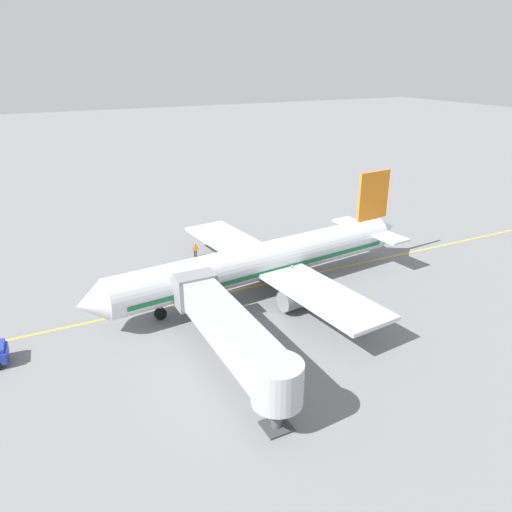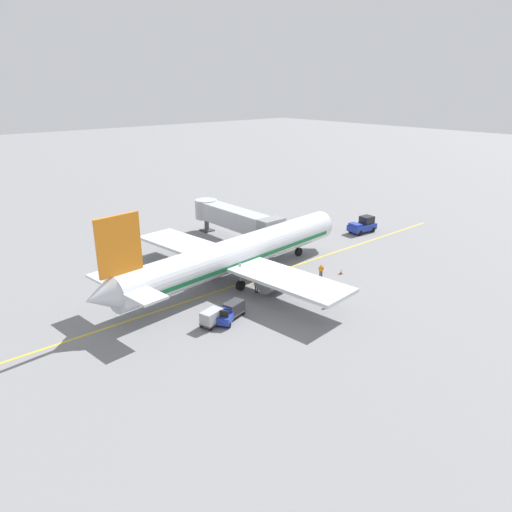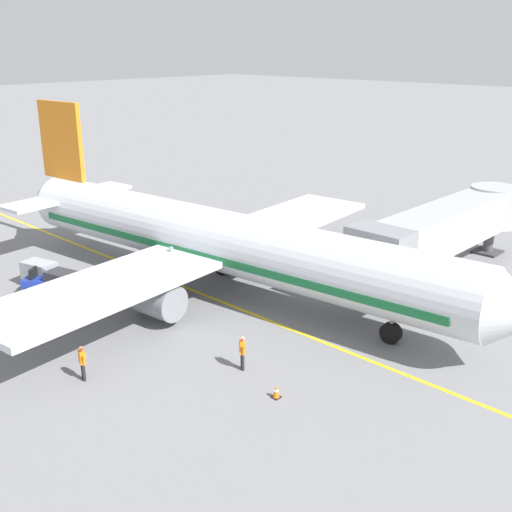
# 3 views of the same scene
# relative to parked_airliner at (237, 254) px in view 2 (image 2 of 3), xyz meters

# --- Properties ---
(ground_plane) EXTENTS (400.00, 400.00, 0.00)m
(ground_plane) POSITION_rel_parked_airliner_xyz_m (1.11, -1.61, -3.19)
(ground_plane) COLOR slate
(gate_lead_in_line) EXTENTS (0.24, 80.00, 0.01)m
(gate_lead_in_line) POSITION_rel_parked_airliner_xyz_m (1.11, -1.61, -3.18)
(gate_lead_in_line) COLOR gold
(gate_lead_in_line) RESTS_ON ground
(parked_airliner) EXTENTS (30.38, 37.35, 10.63)m
(parked_airliner) POSITION_rel_parked_airliner_xyz_m (0.00, 0.00, 0.00)
(parked_airliner) COLOR silver
(parked_airliner) RESTS_ON ground
(jet_bridge) EXTENTS (17.38, 3.50, 4.98)m
(jet_bridge) POSITION_rel_parked_airliner_xyz_m (-11.44, 8.81, 0.27)
(jet_bridge) COLOR #A8AAAF
(jet_bridge) RESTS_ON ground
(pushback_tractor) EXTENTS (2.54, 4.56, 2.40)m
(pushback_tractor) POSITION_rel_parked_airliner_xyz_m (-2.27, 26.45, -2.09)
(pushback_tractor) COLOR #1E339E
(pushback_tractor) RESTS_ON ground
(baggage_tug_lead) EXTENTS (2.43, 2.73, 1.62)m
(baggage_tug_lead) POSITION_rel_parked_airliner_xyz_m (7.56, -7.29, -2.47)
(baggage_tug_lead) COLOR #1E339E
(baggage_tug_lead) RESTS_ON ground
(baggage_cart_front) EXTENTS (1.81, 2.98, 1.58)m
(baggage_cart_front) POSITION_rel_parked_airliner_xyz_m (7.06, -6.03, -2.24)
(baggage_cart_front) COLOR #4C4C51
(baggage_cart_front) RESTS_ON ground
(baggage_cart_second_in_train) EXTENTS (1.81, 2.98, 1.58)m
(baggage_cart_second_in_train) POSITION_rel_parked_airliner_xyz_m (7.18, -8.79, -2.24)
(baggage_cart_second_in_train) COLOR #4C4C51
(baggage_cart_second_in_train) RESTS_ON ground
(ground_crew_wing_walker) EXTENTS (0.49, 0.64, 1.69)m
(ground_crew_wing_walker) POSITION_rel_parked_airliner_xyz_m (5.93, 7.86, -2.23)
(ground_crew_wing_walker) COLOR #232328
(ground_crew_wing_walker) RESTS_ON ground
(ground_crew_loader) EXTENTS (0.34, 0.72, 1.69)m
(ground_crew_loader) POSITION_rel_parked_airliner_xyz_m (11.58, 3.33, -2.23)
(ground_crew_loader) COLOR #232328
(ground_crew_loader) RESTS_ON ground
(ground_crew_marshaller) EXTENTS (0.67, 0.43, 1.69)m
(ground_crew_marshaller) POSITION_rel_parked_airliner_xyz_m (4.24, -0.69, -2.23)
(ground_crew_marshaller) COLOR #232328
(ground_crew_marshaller) RESTS_ON ground
(safety_cone_nose_left) EXTENTS (0.36, 0.36, 0.59)m
(safety_cone_nose_left) POSITION_rel_parked_airliner_xyz_m (6.67, 10.64, -2.90)
(safety_cone_nose_left) COLOR black
(safety_cone_nose_left) RESTS_ON ground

